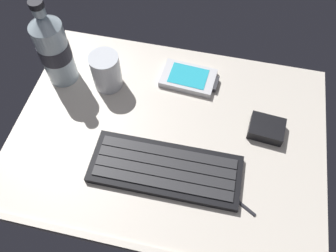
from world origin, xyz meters
TOP-DOWN VIEW (x-y plane):
  - ground_plane at (0.00, -0.23)cm, footprint 64.00×48.00cm
  - keyboard at (1.34, -8.26)cm, footprint 29.13×11.36cm
  - handheld_device at (1.56, 14.87)cm, footprint 13.18×8.44cm
  - juice_cup at (-15.94, 9.96)cm, footprint 6.40×6.40cm
  - water_bottle at (-26.61, 9.77)cm, footprint 6.73×6.73cm
  - charger_block at (19.60, 4.85)cm, footprint 7.46×6.19cm
  - stylus_pen at (15.00, -11.00)cm, footprint 8.58×5.35cm

SIDE VIEW (x-z plane):
  - ground_plane at x=0.00cm, z-range -2.39..0.41cm
  - stylus_pen at x=15.00cm, z-range 0.00..0.70cm
  - handheld_device at x=1.56cm, z-range -0.02..1.48cm
  - keyboard at x=1.34cm, z-range -0.04..1.66cm
  - charger_block at x=19.60cm, z-range 0.00..2.40cm
  - juice_cup at x=-15.94cm, z-range -0.34..8.16cm
  - water_bottle at x=-26.61cm, z-range -1.39..19.41cm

